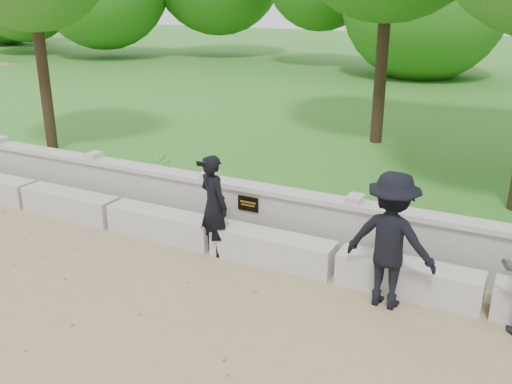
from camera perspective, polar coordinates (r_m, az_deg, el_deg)
ground at (r=7.63m, az=-11.72°, el=-11.04°), size 80.00×80.00×0.00m
lawn at (r=19.83m, az=14.48°, el=8.25°), size 40.00×22.00×0.25m
concrete_bench at (r=8.89m, az=-4.20°, el=-4.39°), size 11.90×0.45×0.45m
parapet_wall at (r=9.36m, az=-2.01°, el=-1.51°), size 12.50×0.35×0.90m
man_main at (r=8.57m, az=-4.25°, el=-1.31°), size 0.67×0.64×1.56m
visitor_mid at (r=7.30m, az=13.33°, el=-4.74°), size 1.20×0.75×1.78m
shrub_a at (r=10.88m, az=-9.20°, el=2.03°), size 0.41×0.44×0.69m
shrub_b at (r=9.10m, az=14.04°, el=-2.00°), size 0.44×0.46×0.65m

